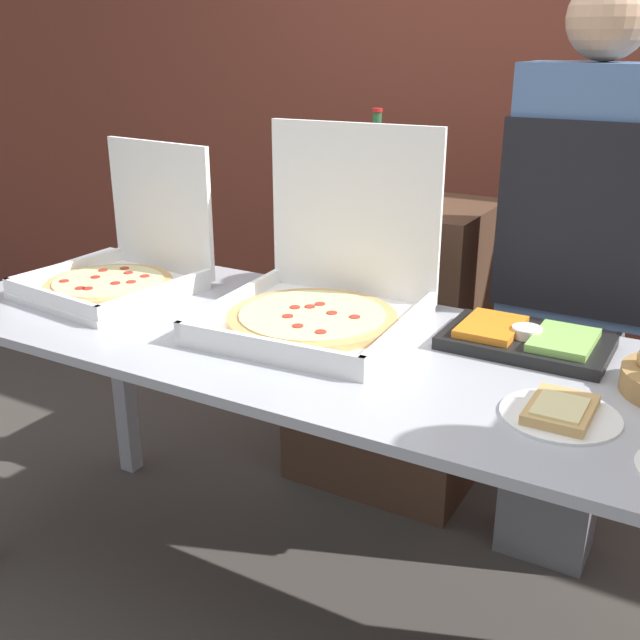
{
  "coord_description": "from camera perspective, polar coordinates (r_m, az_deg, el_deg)",
  "views": [
    {
      "loc": [
        0.86,
        -1.5,
        1.57
      ],
      "look_at": [
        0.0,
        0.0,
        0.92
      ],
      "focal_mm": 42.0,
      "sensor_mm": 36.0,
      "label": 1
    }
  ],
  "objects": [
    {
      "name": "pizza_box_near_right",
      "position": [
        2.29,
        -14.81,
        4.09
      ],
      "size": [
        0.46,
        0.47,
        0.42
      ],
      "rotation": [
        0.0,
        0.0,
        -0.11
      ],
      "color": "white",
      "rests_on": "buffet_table"
    },
    {
      "name": "soda_can_silver",
      "position": [
        2.47,
        7.48,
        9.96
      ],
      "size": [
        0.07,
        0.07,
        0.12
      ],
      "color": "silver",
      "rests_on": "sideboard_podium"
    },
    {
      "name": "ground_plane",
      "position": [
        2.33,
        -0.0,
        -21.7
      ],
      "size": [
        16.0,
        16.0,
        0.0
      ],
      "primitive_type": "plane",
      "color": "#423D38"
    },
    {
      "name": "soda_bottle",
      "position": [
        2.54,
        4.3,
        11.96
      ],
      "size": [
        0.08,
        0.08,
        0.3
      ],
      "color": "#2D6638",
      "rests_on": "sideboard_podium"
    },
    {
      "name": "veggie_tray",
      "position": [
        1.86,
        15.42,
        -1.46
      ],
      "size": [
        0.39,
        0.24,
        0.05
      ],
      "color": "black",
      "rests_on": "buffet_table"
    },
    {
      "name": "soda_can_colored",
      "position": [
        2.68,
        6.94,
        10.81
      ],
      "size": [
        0.07,
        0.07,
        0.12
      ],
      "color": "red",
      "rests_on": "sideboard_podium"
    },
    {
      "name": "pizza_box_far_right",
      "position": [
        1.95,
        0.26,
        2.33
      ],
      "size": [
        0.53,
        0.55,
        0.49
      ],
      "rotation": [
        0.0,
        0.0,
        0.06
      ],
      "color": "white",
      "rests_on": "buffet_table"
    },
    {
      "name": "person_server_vest",
      "position": [
        2.25,
        19.09,
        4.11
      ],
      "size": [
        0.42,
        0.24,
        1.73
      ],
      "rotation": [
        0.0,
        0.0,
        3.14
      ],
      "color": "slate",
      "rests_on": "ground_plane"
    },
    {
      "name": "brick_wall_behind",
      "position": [
        3.31,
        15.45,
        16.99
      ],
      "size": [
        10.0,
        0.06,
        2.8
      ],
      "color": "brown",
      "rests_on": "ground_plane"
    },
    {
      "name": "paper_plate_front_right",
      "position": [
        1.55,
        17.85,
        -6.65
      ],
      "size": [
        0.24,
        0.24,
        0.03
      ],
      "color": "white",
      "rests_on": "buffet_table"
    },
    {
      "name": "sideboard_podium",
      "position": [
        2.72,
        5.28,
        -1.96
      ],
      "size": [
        0.66,
        0.46,
        1.06
      ],
      "color": "#4C3323",
      "rests_on": "ground_plane"
    },
    {
      "name": "buffet_table",
      "position": [
        1.9,
        -0.0,
        -4.51
      ],
      "size": [
        2.18,
        0.77,
        0.87
      ],
      "color": "#A8AAB2",
      "rests_on": "ground_plane"
    }
  ]
}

